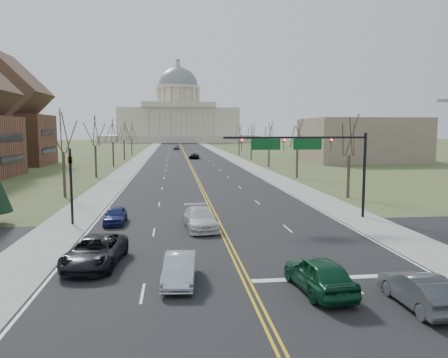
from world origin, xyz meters
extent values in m
plane|color=#465229|center=(0.00, 0.00, 0.00)|extent=(600.00, 600.00, 0.00)
cube|color=black|center=(0.00, 110.00, 0.01)|extent=(20.00, 380.00, 0.01)
cube|color=black|center=(0.00, 6.00, 0.01)|extent=(120.00, 14.00, 0.01)
cube|color=gray|center=(-12.00, 110.00, 0.01)|extent=(4.00, 380.00, 0.03)
cube|color=gray|center=(12.00, 110.00, 0.01)|extent=(4.00, 380.00, 0.03)
cube|color=gold|center=(0.00, 110.00, 0.01)|extent=(0.42, 380.00, 0.01)
cube|color=silver|center=(-9.80, 110.00, 0.01)|extent=(0.15, 380.00, 0.01)
cube|color=silver|center=(9.80, 110.00, 0.01)|extent=(0.15, 380.00, 0.01)
cube|color=silver|center=(5.00, -1.00, 0.01)|extent=(9.50, 0.50, 0.01)
cube|color=beige|center=(0.00, 250.00, 2.00)|extent=(90.00, 60.00, 4.00)
cube|color=beige|center=(0.00, 250.00, 12.00)|extent=(70.00, 40.00, 16.00)
cube|color=beige|center=(0.00, 229.50, 21.50)|extent=(42.00, 3.00, 3.00)
cylinder|color=beige|center=(0.00, 250.00, 26.00)|extent=(24.00, 24.00, 12.00)
cylinder|color=beige|center=(0.00, 250.00, 32.80)|extent=(27.00, 27.00, 1.60)
ellipsoid|color=slate|center=(0.00, 250.00, 33.60)|extent=(24.00, 24.00, 22.80)
cylinder|color=beige|center=(0.00, 250.00, 46.50)|extent=(3.20, 3.20, 3.00)
sphere|color=slate|center=(0.00, 250.00, 48.80)|extent=(2.40, 2.40, 2.40)
cylinder|color=black|center=(12.50, 13.50, 3.60)|extent=(0.24, 0.24, 7.20)
cylinder|color=black|center=(6.50, 13.50, 6.80)|extent=(12.00, 0.18, 0.18)
imported|color=black|center=(9.50, 13.50, 6.25)|extent=(0.35, 0.40, 1.10)
sphere|color=#FF0C0C|center=(9.50, 13.35, 6.60)|extent=(0.18, 0.18, 0.18)
imported|color=black|center=(5.50, 13.50, 6.25)|extent=(0.35, 0.40, 1.10)
sphere|color=#FF0C0C|center=(5.50, 13.35, 6.60)|extent=(0.18, 0.18, 0.18)
imported|color=black|center=(2.00, 13.50, 6.25)|extent=(0.35, 0.40, 1.10)
sphere|color=#FF0C0C|center=(2.00, 13.35, 6.60)|extent=(0.18, 0.18, 0.18)
cube|color=#0C4C1E|center=(7.50, 13.50, 6.25)|extent=(2.40, 0.12, 0.90)
cube|color=#0C4C1E|center=(4.00, 13.50, 6.25)|extent=(2.40, 0.12, 0.90)
cylinder|color=black|center=(-11.50, 13.50, 3.00)|extent=(0.20, 0.20, 6.00)
imported|color=black|center=(-11.50, 13.50, 5.20)|extent=(0.32, 0.36, 0.99)
cube|color=gray|center=(10.50, 0.00, 8.95)|extent=(0.60, 0.25, 0.15)
cylinder|color=#3A2E22|center=(15.50, 24.00, 2.34)|extent=(0.32, 0.32, 4.68)
cylinder|color=#3A2E22|center=(-15.50, 28.00, 2.48)|extent=(0.32, 0.32, 4.95)
cylinder|color=#3A2E22|center=(15.50, 44.00, 2.34)|extent=(0.32, 0.32, 4.68)
cylinder|color=#3A2E22|center=(-15.50, 48.00, 2.48)|extent=(0.32, 0.32, 4.95)
cylinder|color=#3A2E22|center=(15.50, 64.00, 2.34)|extent=(0.32, 0.32, 4.68)
cylinder|color=#3A2E22|center=(-15.50, 68.00, 2.48)|extent=(0.32, 0.32, 4.95)
cylinder|color=#3A2E22|center=(15.50, 84.00, 2.34)|extent=(0.32, 0.32, 4.68)
cylinder|color=#3A2E22|center=(-15.50, 88.00, 2.48)|extent=(0.32, 0.32, 4.95)
cylinder|color=#3A2E22|center=(15.50, 104.00, 2.34)|extent=(0.32, 0.32, 4.68)
cylinder|color=#3A2E22|center=(-15.50, 108.00, 2.48)|extent=(0.32, 0.32, 4.95)
cube|color=black|center=(-28.45, 50.00, 2.85)|extent=(0.10, 9.80, 1.20)
cube|color=black|center=(-28.45, 50.00, 6.17)|extent=(0.10, 9.80, 1.20)
cube|color=brown|center=(-38.00, 74.00, 5.25)|extent=(17.00, 14.00, 10.50)
cube|color=#4A2C25|center=(-38.00, 74.00, 14.75)|extent=(17.00, 14.28, 17.00)
cube|color=black|center=(-29.45, 74.00, 3.15)|extent=(0.10, 9.80, 1.20)
cube|color=black|center=(-29.45, 74.00, 6.83)|extent=(0.10, 9.80, 1.20)
cube|color=#7C6B58|center=(40.00, 76.00, 5.00)|extent=(25.00, 20.00, 10.00)
imported|color=#0E4025|center=(3.08, -2.72, 0.85)|extent=(2.46, 5.08, 1.67)
imported|color=#414448|center=(6.69, -4.89, 0.75)|extent=(1.65, 4.49, 1.47)
imported|color=#B2B4BB|center=(-3.27, -0.83, 0.71)|extent=(1.85, 4.36, 1.40)
imported|color=black|center=(-7.86, 2.47, 0.81)|extent=(3.27, 6.00, 1.59)
imported|color=silver|center=(-1.56, 10.70, 0.80)|extent=(2.66, 5.60, 1.58)
imported|color=navy|center=(-8.14, 13.31, 0.68)|extent=(1.63, 3.95, 1.34)
imported|color=black|center=(1.81, 90.04, 0.75)|extent=(2.94, 5.49, 1.47)
imported|color=#4D4F54|center=(-2.31, 138.40, 0.82)|extent=(2.21, 4.88, 1.62)
camera|label=1|loc=(-3.52, -21.52, 7.47)|focal=35.00mm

